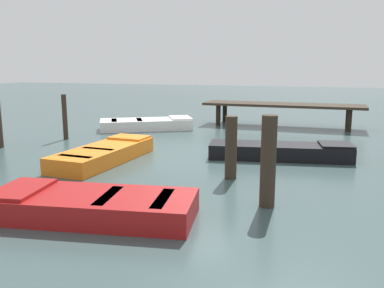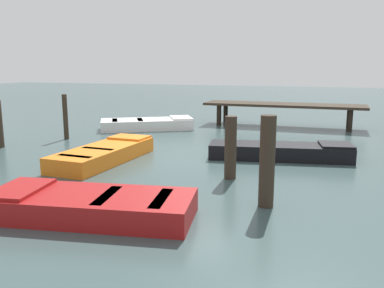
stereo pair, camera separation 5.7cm
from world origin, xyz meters
TOP-DOWN VIEW (x-y plane):
  - ground_plane at (0.00, 0.00)m, footprint 80.00×80.00m
  - dock_segment at (1.80, 6.54)m, footprint 6.52×1.70m
  - rowboat_black at (2.38, 0.48)m, footprint 3.89×1.63m
  - rowboat_white at (-3.21, 4.07)m, footprint 3.78×2.94m
  - rowboat_red at (-0.15, -4.90)m, footprint 3.51×1.82m
  - rowboat_orange at (-2.01, -1.29)m, footprint 1.37×3.48m
  - mooring_piling_center at (2.55, -3.46)m, footprint 0.28×0.28m
  - mooring_piling_near_left at (-4.96, 1.19)m, footprint 0.16×0.16m
  - mooring_piling_mid_right at (1.52, -1.86)m, footprint 0.27×0.27m

SIDE VIEW (x-z plane):
  - ground_plane at x=0.00m, z-range 0.00..0.00m
  - rowboat_black at x=2.38m, z-range -0.01..0.45m
  - rowboat_white at x=-3.21m, z-range -0.01..0.45m
  - rowboat_orange at x=-2.01m, z-range -0.01..0.45m
  - rowboat_red at x=-0.15m, z-range -0.01..0.45m
  - mooring_piling_mid_right at x=1.52m, z-range 0.00..1.41m
  - mooring_piling_near_left at x=-4.96m, z-range 0.00..1.54m
  - mooring_piling_center at x=2.55m, z-range 0.00..1.65m
  - dock_segment at x=1.80m, z-range 0.37..1.32m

